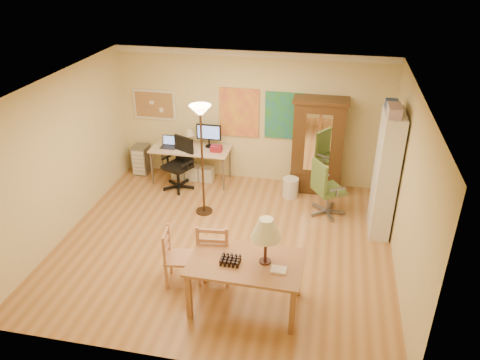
% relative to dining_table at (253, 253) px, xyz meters
% --- Properties ---
extents(floor, '(5.50, 5.50, 0.00)m').
position_rel_dining_table_xyz_m(floor, '(-0.72, 1.38, -0.90)').
color(floor, '#A06939').
rests_on(floor, ground).
extents(crown_molding, '(5.50, 0.08, 0.12)m').
position_rel_dining_table_xyz_m(crown_molding, '(-0.72, 3.84, 1.74)').
color(crown_molding, white).
rests_on(crown_molding, floor).
extents(corkboard, '(0.90, 0.04, 0.62)m').
position_rel_dining_table_xyz_m(corkboard, '(-2.77, 3.85, 0.60)').
color(corkboard, tan).
rests_on(corkboard, floor).
extents(art_panel_left, '(0.80, 0.04, 1.00)m').
position_rel_dining_table_xyz_m(art_panel_left, '(-0.97, 3.85, 0.55)').
color(art_panel_left, yellow).
rests_on(art_panel_left, floor).
extents(art_panel_right, '(0.75, 0.04, 0.95)m').
position_rel_dining_table_xyz_m(art_panel_right, '(-0.07, 3.85, 0.55)').
color(art_panel_right, teal).
rests_on(art_panel_right, floor).
extents(dining_table, '(1.53, 0.93, 1.43)m').
position_rel_dining_table_xyz_m(dining_table, '(0.00, 0.00, 0.00)').
color(dining_table, brown).
rests_on(dining_table, floor).
extents(ladder_chair_back, '(0.52, 0.50, 1.03)m').
position_rel_dining_table_xyz_m(ladder_chair_back, '(-0.64, 0.44, -0.42)').
color(ladder_chair_back, '#A66F4C').
rests_on(ladder_chair_back, floor).
extents(ladder_chair_left, '(0.45, 0.47, 0.89)m').
position_rel_dining_table_xyz_m(ladder_chair_left, '(-1.18, 0.31, -0.49)').
color(ladder_chair_left, '#A66F4C').
rests_on(ladder_chair_left, floor).
extents(torchiere_lamp, '(0.38, 0.38, 2.09)m').
position_rel_dining_table_xyz_m(torchiere_lamp, '(-1.33, 2.30, 0.77)').
color(torchiere_lamp, '#3D2918').
rests_on(torchiere_lamp, floor).
extents(computer_desk, '(1.62, 0.71, 1.23)m').
position_rel_dining_table_xyz_m(computer_desk, '(-1.89, 3.53, -0.45)').
color(computer_desk, beige).
rests_on(computer_desk, floor).
extents(office_chair_black, '(0.65, 0.65, 1.06)m').
position_rel_dining_table_xyz_m(office_chair_black, '(-2.07, 3.13, -0.62)').
color(office_chair_black, black).
rests_on(office_chair_black, floor).
extents(office_chair_green, '(0.68, 0.68, 1.08)m').
position_rel_dining_table_xyz_m(office_chair_green, '(0.90, 2.69, -0.61)').
color(office_chair_green, slate).
rests_on(office_chair_green, floor).
extents(drawer_cart, '(0.31, 0.38, 0.63)m').
position_rel_dining_table_xyz_m(drawer_cart, '(-3.09, 3.63, -0.59)').
color(drawer_cart, slate).
rests_on(drawer_cart, floor).
extents(armoire, '(1.04, 0.50, 1.92)m').
position_rel_dining_table_xyz_m(armoire, '(0.65, 3.62, -0.07)').
color(armoire, '#3D2410').
rests_on(armoire, floor).
extents(bookshelf, '(0.32, 0.86, 2.16)m').
position_rel_dining_table_xyz_m(bookshelf, '(1.83, 2.37, 0.17)').
color(bookshelf, white).
rests_on(bookshelf, floor).
extents(wastebin, '(0.32, 0.32, 0.39)m').
position_rel_dining_table_xyz_m(wastebin, '(0.19, 3.22, -0.71)').
color(wastebin, silver).
rests_on(wastebin, floor).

